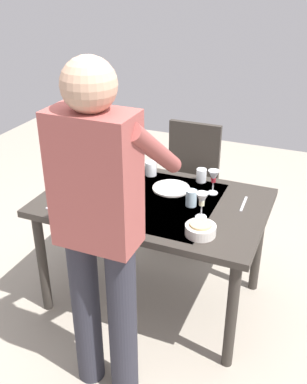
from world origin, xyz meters
TOP-DOWN VIEW (x-y plane):
  - ground_plane at (0.00, 0.00)m, footprint 6.00×6.00m
  - dining_table at (0.00, 0.00)m, footprint 1.31×0.84m
  - chair_near at (0.04, -0.80)m, footprint 0.40×0.40m
  - person_server at (-0.03, 0.68)m, footprint 0.42×0.61m
  - wine_bottle at (0.12, 0.19)m, footprint 0.07×0.07m
  - wine_glass_left at (-0.32, 0.09)m, footprint 0.07×0.07m
  - wine_glass_right at (-0.30, -0.21)m, footprint 0.07×0.07m
  - water_cup_near_left at (-0.19, -0.34)m, footprint 0.06×0.06m
  - water_cup_near_right at (0.15, -0.31)m, footprint 0.07×0.07m
  - water_cup_far_left at (-0.23, -0.02)m, footprint 0.06×0.06m
  - water_cup_far_right at (0.32, 0.26)m, footprint 0.07×0.07m
  - serving_bowl_pasta at (0.23, -0.01)m, footprint 0.30×0.30m
  - side_bowl_salad at (0.50, -0.28)m, footprint 0.18×0.18m
  - side_bowl_bread at (-0.37, 0.26)m, footprint 0.16×0.16m
  - dinner_plate_near at (-0.05, -0.17)m, footprint 0.23×0.23m
  - table_knife at (0.49, 0.24)m, footprint 0.07×0.20m
  - table_fork at (-0.50, -0.15)m, footprint 0.02×0.18m

SIDE VIEW (x-z plane):
  - ground_plane at x=0.00m, z-range 0.00..0.00m
  - chair_near at x=0.04m, z-range 0.07..0.98m
  - dining_table at x=0.00m, z-range 0.28..1.02m
  - table_knife at x=0.49m, z-range 0.74..0.74m
  - table_fork at x=-0.50m, z-range 0.74..0.74m
  - dinner_plate_near at x=-0.05m, z-range 0.74..0.75m
  - serving_bowl_pasta at x=0.23m, z-range 0.73..0.80m
  - side_bowl_salad at x=0.50m, z-range 0.73..0.80m
  - side_bowl_bread at x=-0.37m, z-range 0.73..0.80m
  - water_cup_near_left at x=-0.19m, z-range 0.74..0.82m
  - water_cup_near_right at x=0.15m, z-range 0.74..0.83m
  - water_cup_far_left at x=-0.23m, z-range 0.74..0.83m
  - water_cup_far_right at x=0.32m, z-range 0.74..0.84m
  - wine_glass_left at x=-0.32m, z-range 0.76..0.92m
  - wine_glass_right at x=-0.30m, z-range 0.76..0.92m
  - wine_bottle at x=0.12m, z-range 0.70..0.99m
  - person_server at x=-0.03m, z-range 0.12..1.81m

